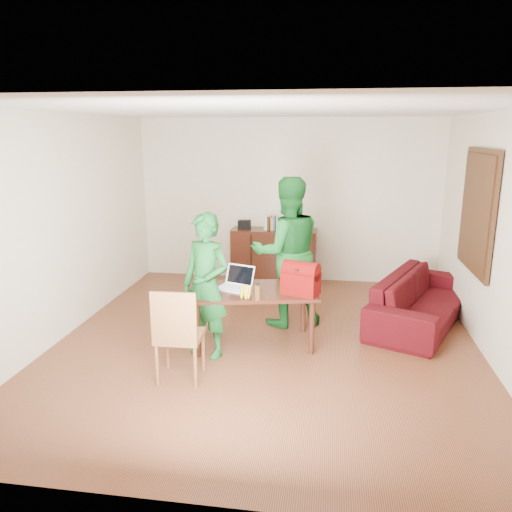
% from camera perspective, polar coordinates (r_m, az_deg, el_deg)
% --- Properties ---
extents(room, '(5.20, 5.70, 2.90)m').
position_cam_1_polar(room, '(5.85, 1.49, 2.49)').
color(room, '#421E10').
rests_on(room, ground).
extents(table, '(1.59, 1.09, 0.68)m').
position_cam_1_polar(table, '(5.88, -0.29, -4.59)').
color(table, black).
rests_on(table, ground).
extents(chair, '(0.47, 0.45, 0.99)m').
position_cam_1_polar(chair, '(5.24, -8.66, -10.84)').
color(chair, brown).
rests_on(chair, ground).
extents(person_near, '(0.70, 0.60, 1.64)m').
position_cam_1_polar(person_near, '(5.57, -5.74, -3.39)').
color(person_near, '#12521D').
rests_on(person_near, ground).
extents(person_far, '(1.13, 1.01, 1.94)m').
position_cam_1_polar(person_far, '(6.43, 3.57, 0.44)').
color(person_far, '#155F1F').
rests_on(person_far, ground).
extents(laptop, '(0.43, 0.36, 0.26)m').
position_cam_1_polar(laptop, '(5.86, -2.62, -3.37)').
color(laptop, white).
rests_on(laptop, table).
extents(bananas, '(0.19, 0.15, 0.06)m').
position_cam_1_polar(bananas, '(5.53, -1.21, -4.61)').
color(bananas, gold).
rests_on(bananas, table).
extents(bottle, '(0.07, 0.07, 0.19)m').
position_cam_1_polar(bottle, '(5.47, 0.19, -4.10)').
color(bottle, '#593214').
rests_on(bottle, table).
extents(red_bag, '(0.46, 0.36, 0.30)m').
position_cam_1_polar(red_bag, '(5.68, 5.13, -2.90)').
color(red_bag, '#670806').
rests_on(red_bag, table).
extents(sofa, '(1.68, 2.36, 0.64)m').
position_cam_1_polar(sofa, '(6.97, 18.40, -4.72)').
color(sofa, '#340613').
rests_on(sofa, ground).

